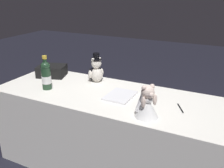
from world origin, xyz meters
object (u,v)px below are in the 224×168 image
Objects in this scene: gift_case_black at (52,71)px; teddy_bear_bride at (146,102)px; teddy_bear_groom at (96,71)px; champagne_bottle at (46,75)px; signing_pen at (181,108)px; guestbook at (120,96)px.

teddy_bear_bride is at bearing 161.27° from gift_case_black.
champagne_bottle reaches higher than teddy_bear_groom.
teddy_bear_bride is at bearing 47.34° from signing_pen.
guestbook is (0.50, 0.00, 0.00)m from signing_pen.
gift_case_black is at bearing -7.13° from signing_pen.
teddy_bear_bride is 0.75× the size of gift_case_black.
guestbook is at bearing -36.04° from teddy_bear_bride.
gift_case_black is at bearing -10.92° from guestbook.
teddy_bear_groom is 0.49m from gift_case_black.
gift_case_black is (0.18, -0.30, -0.07)m from champagne_bottle.
champagne_bottle reaches higher than signing_pen.
guestbook is (0.30, -0.22, -0.09)m from teddy_bear_bride.
signing_pen is 0.50m from guestbook.
teddy_bear_groom is 1.04× the size of guestbook.
teddy_bear_groom is 0.93× the size of champagne_bottle.
gift_case_black is 0.86m from guestbook.
champagne_bottle reaches higher than guestbook.
champagne_bottle is 1.17m from signing_pen.
signing_pen is 0.44× the size of gift_case_black.
signing_pen is at bearing 164.97° from teddy_bear_groom.
gift_case_black reaches higher than guestbook.
teddy_bear_groom is at bearing -34.37° from teddy_bear_bride.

